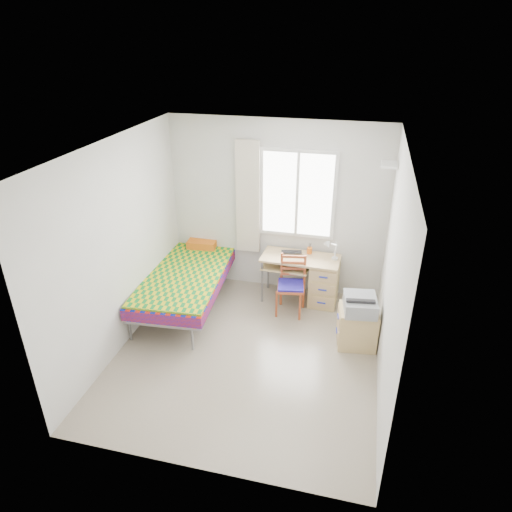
{
  "coord_description": "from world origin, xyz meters",
  "views": [
    {
      "loc": [
        1.19,
        -4.44,
        3.69
      ],
      "look_at": [
        -0.02,
        0.55,
        1.1
      ],
      "focal_mm": 32.0,
      "sensor_mm": 36.0,
      "label": 1
    }
  ],
  "objects": [
    {
      "name": "task_lamp",
      "position": [
        0.86,
        1.37,
        0.92
      ],
      "size": [
        0.21,
        0.3,
        0.35
      ],
      "rotation": [
        0.0,
        0.0,
        -0.2
      ],
      "color": "white",
      "rests_on": "desk"
    },
    {
      "name": "book",
      "position": [
        0.24,
        1.44,
        0.59
      ],
      "size": [
        0.17,
        0.23,
        0.02
      ],
      "primitive_type": "imported",
      "rotation": [
        0.0,
        0.0,
        0.03
      ],
      "color": "gray",
      "rests_on": "desk"
    },
    {
      "name": "wall_right",
      "position": [
        1.6,
        0.0,
        1.3
      ],
      "size": [
        0.0,
        3.5,
        3.5
      ],
      "primitive_type": "plane",
      "rotation": [
        1.57,
        0.0,
        -1.57
      ],
      "color": "silver",
      "rests_on": "ground"
    },
    {
      "name": "wall_back",
      "position": [
        0.0,
        1.75,
        1.3
      ],
      "size": [
        3.2,
        0.0,
        3.2
      ],
      "primitive_type": "plane",
      "rotation": [
        1.57,
        0.0,
        0.0
      ],
      "color": "silver",
      "rests_on": "ground"
    },
    {
      "name": "floating_shelf",
      "position": [
        1.49,
        1.4,
        2.15
      ],
      "size": [
        0.2,
        0.32,
        0.03
      ],
      "primitive_type": "cube",
      "color": "white",
      "rests_on": "wall_right"
    },
    {
      "name": "pen_cup",
      "position": [
        0.54,
        1.59,
        0.75
      ],
      "size": [
        0.08,
        0.08,
        0.09
      ],
      "primitive_type": "cylinder",
      "rotation": [
        0.0,
        0.0,
        -0.11
      ],
      "color": "orange",
      "rests_on": "desk"
    },
    {
      "name": "wall_left",
      "position": [
        -1.6,
        0.0,
        1.3
      ],
      "size": [
        0.0,
        3.5,
        3.5
      ],
      "primitive_type": "plane",
      "rotation": [
        1.57,
        0.0,
        1.57
      ],
      "color": "silver",
      "rests_on": "ground"
    },
    {
      "name": "desk",
      "position": [
        0.72,
        1.43,
        0.38
      ],
      "size": [
        1.14,
        0.55,
        0.7
      ],
      "rotation": [
        0.0,
        0.0,
        -0.03
      ],
      "color": "tan",
      "rests_on": "floor"
    },
    {
      "name": "floor",
      "position": [
        0.0,
        0.0,
        0.0
      ],
      "size": [
        3.5,
        3.5,
        0.0
      ],
      "primitive_type": "plane",
      "color": "#BCAD93",
      "rests_on": "ground"
    },
    {
      "name": "ceiling",
      "position": [
        0.0,
        0.0,
        2.6
      ],
      "size": [
        3.5,
        3.5,
        0.0
      ],
      "primitive_type": "plane",
      "rotation": [
        3.14,
        0.0,
        0.0
      ],
      "color": "white",
      "rests_on": "wall_back"
    },
    {
      "name": "curtain",
      "position": [
        -0.42,
        1.68,
        1.45
      ],
      "size": [
        0.35,
        0.05,
        1.7
      ],
      "primitive_type": "cube",
      "color": "beige",
      "rests_on": "wall_back"
    },
    {
      "name": "window",
      "position": [
        0.3,
        1.73,
        1.55
      ],
      "size": [
        1.1,
        0.04,
        1.3
      ],
      "color": "white",
      "rests_on": "wall_back"
    },
    {
      "name": "chair",
      "position": [
        0.37,
        1.09,
        0.48
      ],
      "size": [
        0.43,
        0.43,
        0.86
      ],
      "rotation": [
        0.0,
        0.0,
        0.17
      ],
      "color": "#AD4B21",
      "rests_on": "floor"
    },
    {
      "name": "printer",
      "position": [
        1.32,
        0.5,
        0.62
      ],
      "size": [
        0.45,
        0.5,
        0.2
      ],
      "rotation": [
        0.0,
        0.0,
        0.14
      ],
      "color": "gray",
      "rests_on": "cabinet"
    },
    {
      "name": "laptop",
      "position": [
        0.29,
        1.5,
        0.72
      ],
      "size": [
        0.33,
        0.25,
        0.02
      ],
      "primitive_type": "imported",
      "rotation": [
        0.0,
        0.0,
        0.19
      ],
      "color": "black",
      "rests_on": "desk"
    },
    {
      "name": "cabinet",
      "position": [
        1.32,
        0.52,
        0.26
      ],
      "size": [
        0.53,
        0.48,
        0.52
      ],
      "rotation": [
        0.0,
        0.0,
        0.12
      ],
      "color": "#DEC372",
      "rests_on": "floor"
    },
    {
      "name": "bed",
      "position": [
        -1.13,
        0.99,
        0.47
      ],
      "size": [
        1.19,
        2.32,
        0.98
      ],
      "rotation": [
        0.0,
        0.0,
        0.07
      ],
      "color": "gray",
      "rests_on": "floor"
    }
  ]
}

